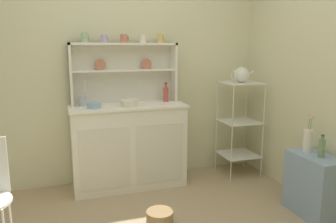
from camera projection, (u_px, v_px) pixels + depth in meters
wall_back at (118, 66)px, 3.51m from camera, size 3.84×0.05×2.50m
hutch_cabinet at (129, 145)px, 3.44m from camera, size 1.18×0.45×0.87m
hutch_shelf_unit at (124, 68)px, 3.44m from camera, size 1.10×0.18×0.62m
bakers_rack at (239, 119)px, 3.72m from camera, size 0.40×0.39×1.06m
side_shelf_blue at (314, 185)px, 2.86m from camera, size 0.28×0.48×0.54m
floor_basket at (160, 218)px, 2.71m from camera, size 0.22×0.22×0.13m
cup_sage_0 at (85, 38)px, 3.22m from camera, size 0.08×0.07×0.09m
cup_lilac_1 at (104, 39)px, 3.28m from camera, size 0.08×0.06×0.08m
cup_terracotta_2 at (124, 38)px, 3.34m from camera, size 0.08×0.07×0.08m
cup_cream_3 at (143, 39)px, 3.40m from camera, size 0.08×0.07×0.08m
cup_gold_4 at (160, 39)px, 3.46m from camera, size 0.08×0.06×0.09m
bowl_mixing_large at (94, 105)px, 3.17m from camera, size 0.13×0.13×0.06m
bowl_floral_medium at (129, 103)px, 3.28m from camera, size 0.17×0.17×0.06m
jam_bottle at (166, 94)px, 3.55m from camera, size 0.06×0.06×0.21m
utensil_jar at (83, 100)px, 3.28m from camera, size 0.08×0.08×0.25m
porcelain_teapot at (241, 75)px, 3.62m from camera, size 0.26×0.17×0.19m
flower_vase at (308, 138)px, 2.90m from camera, size 0.08×0.08×0.34m
oil_bottle at (322, 148)px, 2.75m from camera, size 0.05×0.05×0.20m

